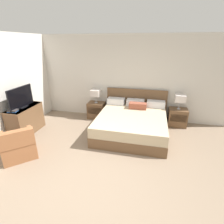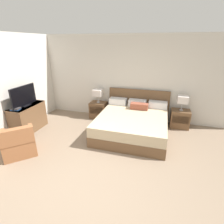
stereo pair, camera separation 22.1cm
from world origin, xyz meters
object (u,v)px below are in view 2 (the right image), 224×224
bed (133,123)px  book_blue_cover (15,108)px  book_red_cover (16,109)px  nightstand_left (98,110)px  armchair_by_window (19,143)px  nightstand_right (180,119)px  table_lamp_right (183,100)px  table_lamp_left (98,93)px  dresser (28,118)px  tv (24,96)px

bed → book_blue_cover: bearing=-159.9°
book_red_cover → book_blue_cover: (0.00, 0.00, 0.03)m
book_red_cover → book_blue_cover: book_blue_cover is taller
book_blue_cover → nightstand_left: bearing=48.4°
armchair_by_window → nightstand_left: bearing=68.5°
nightstand_right → book_blue_cover: bearing=-156.8°
bed → nightstand_left: 1.53m
nightstand_left → table_lamp_right: 2.72m
table_lamp_left → dresser: 2.25m
table_lamp_right → book_red_cover: bearing=-156.8°
tv → book_red_cover: bearing=-92.2°
book_red_cover → nightstand_right: bearing=23.2°
book_red_cover → table_lamp_right: bearing=23.2°
nightstand_left → armchair_by_window: bearing=-111.5°
book_red_cover → armchair_by_window: (0.64, -0.70, -0.51)m
nightstand_right → book_blue_cover: book_blue_cover is taller
table_lamp_left → dresser: (-1.63, -1.47, -0.49)m
table_lamp_right → nightstand_left: bearing=-180.0°
book_red_cover → armchair_by_window: size_ratio=0.22×
table_lamp_right → dresser: (-4.28, -1.47, -0.49)m
dresser → nightstand_right: bearing=18.9°
nightstand_left → book_red_cover: 2.52m
nightstand_right → table_lamp_right: table_lamp_right is taller
nightstand_left → book_blue_cover: bearing=-131.6°
armchair_by_window → bed: bearing=37.4°
table_lamp_left → armchair_by_window: table_lamp_left is taller
bed → nightstand_right: (1.33, 0.76, -0.03)m
book_blue_cover → table_lamp_left: bearing=48.4°
tv → book_blue_cover: (-0.01, -0.35, -0.23)m
nightstand_left → table_lamp_left: bearing=90.0°
tv → bed: bearing=13.9°
table_lamp_left → bed: bearing=-29.8°
bed → table_lamp_right: (1.33, 0.76, 0.58)m
table_lamp_right → dresser: size_ratio=0.42×
table_lamp_right → nightstand_right: bearing=-90.0°
table_lamp_left → book_red_cover: bearing=-131.7°
nightstand_left → book_red_cover: (-1.64, -1.84, 0.52)m
table_lamp_left → book_red_cover: table_lamp_left is taller
book_red_cover → bed: bearing=20.0°
nightstand_left → book_red_cover: book_red_cover is taller
bed → nightstand_right: bearing=29.8°
nightstand_right → table_lamp_right: bearing=90.0°
bed → book_red_cover: 3.20m
nightstand_right → table_lamp_right: (0.00, 0.00, 0.61)m
nightstand_left → book_red_cover: size_ratio=2.53×
table_lamp_right → book_blue_cover: table_lamp_right is taller
table_lamp_left → table_lamp_right: 2.65m
nightstand_right → dresser: dresser is taller
nightstand_left → armchair_by_window: (-1.00, -2.54, 0.01)m
bed → dresser: 3.04m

